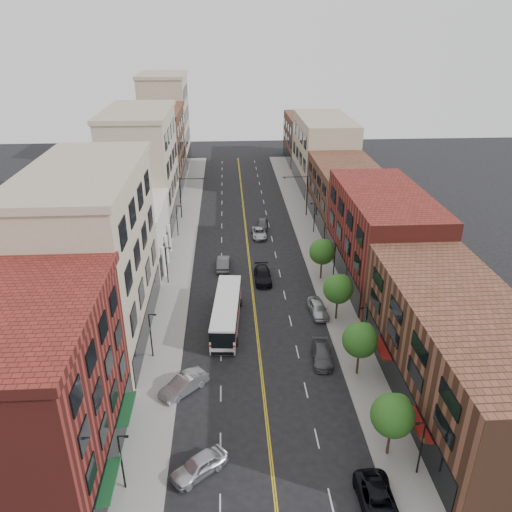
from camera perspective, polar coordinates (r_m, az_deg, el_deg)
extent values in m
plane|color=black|center=(46.82, 1.06, -16.85)|extent=(220.00, 220.00, 0.00)
cube|color=gray|center=(76.66, -8.44, 0.87)|extent=(4.00, 110.00, 0.15)
cube|color=gray|center=(77.42, 6.46, 1.24)|extent=(4.00, 110.00, 0.15)
cube|color=maroon|center=(40.16, -23.98, -14.76)|extent=(10.00, 16.00, 14.00)
cube|color=tan|center=(54.47, -18.10, -0.34)|extent=(10.00, 22.00, 18.00)
cube|color=silver|center=(72.48, -14.39, 2.24)|extent=(10.00, 14.00, 8.00)
cube|color=tan|center=(86.74, -12.85, 9.69)|extent=(10.00, 20.00, 18.00)
cube|color=brown|center=(106.29, -11.21, 11.82)|extent=(10.00, 20.00, 15.00)
cube|color=tan|center=(123.30, -10.30, 14.90)|extent=(10.00, 16.00, 20.00)
cube|color=brown|center=(47.87, 22.21, -10.37)|extent=(10.00, 26.00, 10.00)
cube|color=maroon|center=(66.91, 14.16, 2.16)|extent=(10.00, 22.00, 12.00)
cube|color=brown|center=(86.20, 10.17, 7.04)|extent=(10.00, 20.00, 10.00)
cube|color=tan|center=(105.42, 7.70, 11.67)|extent=(10.00, 22.00, 14.00)
cube|color=brown|center=(124.95, 5.96, 13.19)|extent=(10.00, 18.00, 11.00)
cylinder|color=black|center=(43.22, 14.92, -19.78)|extent=(0.22, 0.22, 2.50)
sphere|color=#1E5919|center=(41.43, 15.34, -17.18)|extent=(3.40, 3.40, 3.40)
sphere|color=#1E5919|center=(41.52, 15.94, -16.21)|extent=(2.04, 2.04, 2.04)
cylinder|color=black|center=(50.40, 11.55, -11.86)|extent=(0.22, 0.22, 2.50)
sphere|color=#1E5919|center=(48.87, 11.82, -9.39)|extent=(3.40, 3.40, 3.40)
sphere|color=#1E5919|center=(49.03, 12.32, -8.59)|extent=(2.04, 2.04, 2.04)
cylinder|color=black|center=(58.41, 9.18, -5.99)|extent=(0.22, 0.22, 2.50)
sphere|color=#1E5919|center=(57.10, 9.37, -3.72)|extent=(3.40, 3.40, 3.40)
sphere|color=#1E5919|center=(57.31, 9.81, -3.06)|extent=(2.04, 2.04, 2.04)
cylinder|color=black|center=(66.96, 7.44, -1.57)|extent=(0.22, 0.22, 2.50)
sphere|color=#1E5919|center=(65.82, 7.57, 0.48)|extent=(3.40, 3.40, 3.40)
sphere|color=#1E5919|center=(66.06, 7.96, 1.04)|extent=(2.04, 2.04, 2.04)
cylinder|color=black|center=(40.00, -15.09, -21.82)|extent=(0.14, 0.14, 5.00)
cylinder|color=black|center=(38.17, -14.99, -19.27)|extent=(0.70, 0.10, 0.10)
cube|color=black|center=(38.16, -14.59, -19.34)|extent=(0.28, 0.14, 0.14)
cube|color=#19592D|center=(39.36, -15.25, -20.92)|extent=(0.04, 0.55, 0.35)
cylinder|color=black|center=(52.03, -11.93, -8.89)|extent=(0.14, 0.14, 5.00)
cylinder|color=black|center=(50.64, -11.79, -6.55)|extent=(0.70, 0.10, 0.10)
cube|color=black|center=(50.63, -11.51, -6.59)|extent=(0.28, 0.14, 0.14)
cube|color=#19592D|center=(51.54, -12.02, -8.06)|extent=(0.04, 0.55, 0.35)
cylinder|color=black|center=(65.78, -10.15, -1.07)|extent=(0.14, 0.14, 5.00)
cylinder|color=black|center=(64.68, -10.01, 0.93)|extent=(0.70, 0.10, 0.10)
cube|color=black|center=(64.67, -9.79, 0.89)|extent=(0.28, 0.14, 0.14)
cube|color=#19592D|center=(65.39, -10.21, -0.36)|extent=(0.04, 0.55, 0.35)
cylinder|color=black|center=(80.36, -9.01, 3.99)|extent=(0.14, 0.14, 5.00)
cylinder|color=black|center=(79.47, -8.88, 5.68)|extent=(0.70, 0.10, 0.10)
cube|color=black|center=(79.46, -8.69, 5.65)|extent=(0.28, 0.14, 0.14)
cube|color=#19592D|center=(80.05, -9.05, 4.59)|extent=(0.04, 0.55, 0.35)
cylinder|color=black|center=(41.57, 18.35, -20.12)|extent=(0.14, 0.14, 5.00)
cylinder|color=black|center=(39.76, 18.37, -17.64)|extent=(0.70, 0.10, 0.10)
cube|color=black|center=(39.71, 18.00, -17.74)|extent=(0.28, 0.14, 0.14)
cube|color=#19592D|center=(40.95, 18.53, -19.23)|extent=(0.04, 0.55, 0.35)
cylinder|color=black|center=(53.25, 12.41, -8.08)|extent=(0.14, 0.14, 5.00)
cylinder|color=black|center=(51.85, 12.29, -5.79)|extent=(0.70, 0.10, 0.10)
cube|color=black|center=(51.81, 12.02, -5.85)|extent=(0.28, 0.14, 0.14)
cube|color=#19592D|center=(52.77, 12.50, -7.26)|extent=(0.04, 0.55, 0.35)
cylinder|color=black|center=(66.75, 8.94, -0.57)|extent=(0.14, 0.14, 5.00)
cylinder|color=black|center=(65.63, 8.78, 1.39)|extent=(0.70, 0.10, 0.10)
cube|color=black|center=(65.60, 8.57, 1.34)|extent=(0.28, 0.14, 0.14)
cube|color=#19592D|center=(66.36, 8.99, 0.13)|extent=(0.04, 0.55, 0.35)
cylinder|color=black|center=(81.16, 6.68, 4.35)|extent=(0.14, 0.14, 5.00)
cylinder|color=black|center=(80.24, 6.52, 6.02)|extent=(0.70, 0.10, 0.10)
cube|color=black|center=(80.22, 6.34, 5.98)|extent=(0.28, 0.14, 0.14)
cube|color=#19592D|center=(80.84, 6.71, 4.95)|extent=(0.04, 0.55, 0.35)
cylinder|color=black|center=(87.49, -8.62, 6.57)|extent=(0.18, 0.18, 7.20)
cylinder|color=black|center=(86.29, -7.30, 8.75)|extent=(4.40, 0.12, 0.12)
imported|color=black|center=(86.30, -6.08, 8.54)|extent=(0.15, 0.18, 0.90)
cylinder|color=black|center=(88.22, 5.85, 6.88)|extent=(0.18, 0.18, 7.20)
cylinder|color=black|center=(86.89, 4.50, 8.99)|extent=(4.40, 0.12, 0.12)
imported|color=black|center=(86.77, 3.30, 8.73)|extent=(0.15, 0.18, 0.90)
cube|color=silver|center=(56.68, -3.38, -6.39)|extent=(3.65, 12.42, 2.96)
cube|color=black|center=(56.31, -3.40, -5.78)|extent=(3.70, 12.47, 1.07)
cube|color=red|center=(56.84, -3.37, -6.66)|extent=(3.70, 12.47, 0.22)
cube|color=black|center=(51.43, -3.91, -9.74)|extent=(2.24, 0.24, 1.63)
cylinder|color=black|center=(54.06, -5.12, -9.71)|extent=(0.37, 1.00, 0.98)
cylinder|color=black|center=(53.84, -2.23, -9.78)|extent=(0.37, 1.00, 0.98)
cylinder|color=black|center=(60.89, -4.33, -5.31)|extent=(0.37, 1.00, 0.98)
cylinder|color=black|center=(60.69, -1.78, -5.35)|extent=(0.37, 1.00, 0.98)
imported|color=silver|center=(41.36, -6.54, -22.70)|extent=(4.79, 4.25, 1.57)
imported|color=#9FA1A7|center=(48.34, -8.24, -14.32)|extent=(4.71, 4.57, 1.60)
imported|color=black|center=(40.01, 13.79, -25.68)|extent=(2.58, 5.54, 1.54)
imported|color=#49484D|center=(52.04, 7.54, -11.15)|extent=(2.29, 4.89, 1.38)
imported|color=#B5B9BD|center=(59.41, 7.10, -5.95)|extent=(2.23, 4.81, 1.59)
imported|color=#535358|center=(69.69, -3.77, -0.83)|extent=(1.83, 4.89, 1.60)
imported|color=black|center=(66.27, 0.77, -2.25)|extent=(2.23, 5.37, 1.55)
imported|color=#AFB1B7|center=(79.90, 0.36, 2.66)|extent=(2.28, 4.86, 1.34)
imported|color=#4D4E53|center=(83.35, 0.75, 3.69)|extent=(2.18, 4.44, 1.46)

